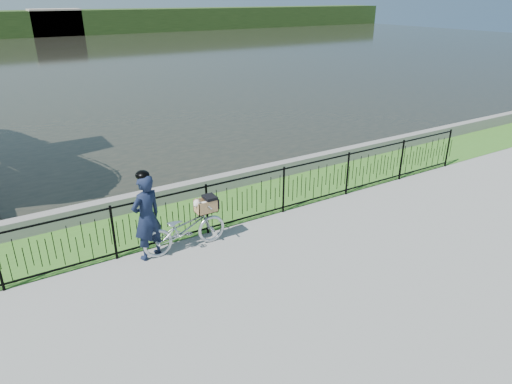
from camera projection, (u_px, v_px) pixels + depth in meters
ground at (288, 253)px, 9.22m from camera, size 120.00×120.00×0.00m
grass_strip at (227, 206)px, 11.24m from camera, size 60.00×2.00×0.01m
water at (38, 63)px, 34.94m from camera, size 120.00×120.00×0.00m
quay_wall at (208, 185)px, 11.94m from camera, size 60.00×0.30×0.40m
fence at (247, 199)px, 10.24m from camera, size 14.00×0.06×1.15m
far_treeline at (1, 24)px, 55.39m from camera, size 120.00×6.00×3.00m
far_building_right at (56, 22)px, 57.08m from camera, size 6.00×3.00×3.20m
bicycle_rig at (185, 228)px, 9.18m from camera, size 1.77×0.62×1.06m
cyclist at (147, 216)px, 8.72m from camera, size 0.74×0.60×1.82m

